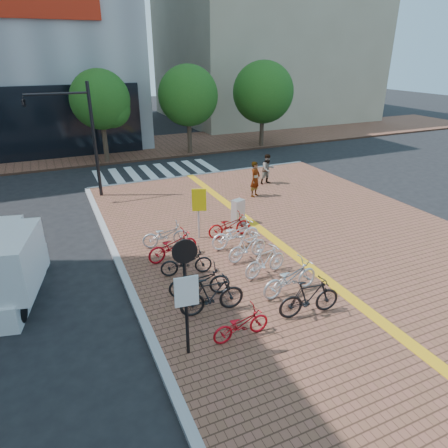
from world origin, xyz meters
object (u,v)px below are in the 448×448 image
bike_1 (212,295)px  traffic_light_pole (63,121)px  bike_7 (290,278)px  pedestrian_a (255,179)px  bike_11 (229,225)px  utility_box (238,212)px  bike_3 (186,262)px  pedestrian_b (268,169)px  bike_2 (199,281)px  bike_4 (173,246)px  bike_10 (236,234)px  box_truck (0,267)px  notice_sign (186,285)px  bike_6 (309,298)px  bike_8 (265,261)px  yellow_sign (199,204)px  bike_0 (241,324)px  bike_5 (165,235)px  bike_9 (248,247)px

bike_1 → traffic_light_pole: size_ratio=0.34×
bike_7 → pedestrian_a: pedestrian_a is taller
bike_11 → utility_box: utility_box is taller
bike_3 → pedestrian_b: (7.51, 7.62, 0.39)m
bike_2 → pedestrian_a: size_ratio=1.04×
bike_3 → bike_7: 3.48m
bike_4 → bike_10: bike_10 is taller
bike_3 → box_truck: size_ratio=0.40×
pedestrian_b → notice_sign: size_ratio=0.53×
bike_1 → bike_11: bearing=-25.5°
bike_2 → bike_7: bike_7 is taller
bike_6 → bike_8: size_ratio=1.09×
bike_1 → yellow_sign: (1.45, 4.80, 0.86)m
bike_6 → traffic_light_pole: size_ratio=0.33×
bike_0 → bike_6: (2.20, 0.11, 0.14)m
bike_4 → notice_sign: size_ratio=0.61×
bike_7 → yellow_sign: 5.07m
bike_4 → bike_5: (0.05, 1.10, -0.04)m
bike_0 → bike_6: bike_6 is taller
bike_6 → bike_9: size_ratio=1.11×
bike_3 → yellow_sign: (1.41, 2.47, 0.98)m
bike_0 → utility_box: 7.55m
bike_9 → pedestrian_b: (5.17, 7.53, 0.34)m
bike_0 → traffic_light_pole: traffic_light_pole is taller
bike_7 → utility_box: (0.94, 5.55, 0.01)m
bike_3 → pedestrian_a: size_ratio=0.95×
bike_2 → bike_3: bearing=9.5°
bike_11 → utility_box: 1.36m
bike_1 → pedestrian_b: size_ratio=1.13×
bike_10 → yellow_sign: yellow_sign is taller
pedestrian_b → box_truck: box_truck is taller
bike_2 → bike_8: size_ratio=1.10×
bike_11 → bike_3: bearing=131.2°
utility_box → traffic_light_pole: traffic_light_pole is taller
bike_10 → utility_box: 2.23m
pedestrian_b → yellow_sign: yellow_sign is taller
bike_8 → notice_sign: (-3.61, -2.54, 1.47)m
bike_3 → bike_10: (2.40, 1.19, 0.07)m
bike_7 → pedestrian_a: bearing=-28.1°
bike_4 → bike_5: 1.10m
bike_3 → utility_box: 4.69m
pedestrian_a → utility_box: size_ratio=1.67×
bike_3 → bike_7: bearing=-123.0°
traffic_light_pole → bike_8: bearing=-64.4°
bike_0 → bike_11: size_ratio=0.89×
bike_9 → yellow_sign: 2.72m
bike_11 → notice_sign: notice_sign is taller
bike_9 → utility_box: utility_box is taller
utility_box → notice_sign: size_ratio=0.35×
bike_3 → pedestrian_a: pedestrian_a is taller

